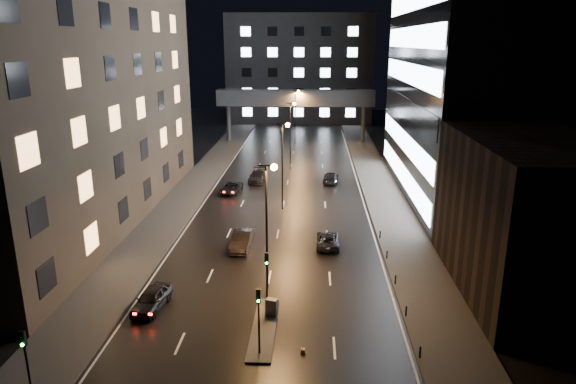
{
  "coord_description": "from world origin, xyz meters",
  "views": [
    {
      "loc": [
        3.46,
        -28.73,
        18.81
      ],
      "look_at": [
        0.96,
        21.59,
        4.0
      ],
      "focal_mm": 32.0,
      "sensor_mm": 36.0,
      "label": 1
    }
  ],
  "objects_px": {
    "car_away_d": "(258,176)",
    "car_toward_b": "(331,177)",
    "car_toward_a": "(328,240)",
    "car_away_c": "(231,188)",
    "car_away_b": "(242,240)",
    "car_away_a": "(152,299)",
    "utility_cabinet": "(272,307)"
  },
  "relations": [
    {
      "from": "car_away_c",
      "to": "utility_cabinet",
      "type": "distance_m",
      "value": 31.71
    },
    {
      "from": "car_away_c",
      "to": "car_toward_a",
      "type": "height_order",
      "value": "car_away_c"
    },
    {
      "from": "car_away_a",
      "to": "car_toward_a",
      "type": "bearing_deg",
      "value": 51.21
    },
    {
      "from": "car_away_c",
      "to": "car_away_b",
      "type": "bearing_deg",
      "value": -69.93
    },
    {
      "from": "car_away_b",
      "to": "car_away_d",
      "type": "distance_m",
      "value": 24.16
    },
    {
      "from": "car_away_a",
      "to": "car_toward_a",
      "type": "relative_size",
      "value": 0.96
    },
    {
      "from": "car_toward_b",
      "to": "car_away_b",
      "type": "bearing_deg",
      "value": 75.18
    },
    {
      "from": "car_away_c",
      "to": "car_toward_b",
      "type": "height_order",
      "value": "car_toward_b"
    },
    {
      "from": "car_away_d",
      "to": "car_away_c",
      "type": "bearing_deg",
      "value": -113.33
    },
    {
      "from": "car_away_b",
      "to": "car_away_d",
      "type": "bearing_deg",
      "value": 94.53
    },
    {
      "from": "car_away_d",
      "to": "car_toward_b",
      "type": "bearing_deg",
      "value": 2.65
    },
    {
      "from": "car_away_d",
      "to": "car_toward_a",
      "type": "xyz_separation_m",
      "value": [
        9.23,
        -23.2,
        -0.12
      ]
    },
    {
      "from": "car_away_a",
      "to": "car_away_d",
      "type": "xyz_separation_m",
      "value": [
        3.94,
        35.79,
        0.01
      ]
    },
    {
      "from": "car_away_a",
      "to": "car_toward_b",
      "type": "xyz_separation_m",
      "value": [
        14.14,
        35.84,
        -0.05
      ]
    },
    {
      "from": "car_away_c",
      "to": "car_toward_b",
      "type": "xyz_separation_m",
      "value": [
        13.02,
        5.9,
        0.05
      ]
    },
    {
      "from": "car_away_a",
      "to": "utility_cabinet",
      "type": "bearing_deg",
      "value": 2.26
    },
    {
      "from": "car_away_b",
      "to": "car_toward_a",
      "type": "distance_m",
      "value": 8.18
    },
    {
      "from": "car_away_c",
      "to": "car_toward_b",
      "type": "relative_size",
      "value": 0.97
    },
    {
      "from": "car_away_a",
      "to": "car_away_d",
      "type": "bearing_deg",
      "value": 91.2
    },
    {
      "from": "car_away_b",
      "to": "car_away_c",
      "type": "distance_m",
      "value": 18.7
    },
    {
      "from": "car_away_c",
      "to": "car_toward_a",
      "type": "distance_m",
      "value": 21.12
    },
    {
      "from": "car_away_d",
      "to": "car_toward_b",
      "type": "xyz_separation_m",
      "value": [
        10.2,
        0.05,
        -0.06
      ]
    },
    {
      "from": "car_away_b",
      "to": "car_away_c",
      "type": "height_order",
      "value": "car_away_b"
    },
    {
      "from": "car_away_b",
      "to": "utility_cabinet",
      "type": "height_order",
      "value": "car_away_b"
    },
    {
      "from": "utility_cabinet",
      "to": "car_away_d",
      "type": "bearing_deg",
      "value": 113.71
    },
    {
      "from": "car_away_c",
      "to": "car_toward_a",
      "type": "xyz_separation_m",
      "value": [
        12.05,
        -17.34,
        -0.01
      ]
    },
    {
      "from": "car_away_d",
      "to": "car_toward_b",
      "type": "relative_size",
      "value": 1.09
    },
    {
      "from": "car_away_b",
      "to": "utility_cabinet",
      "type": "relative_size",
      "value": 3.91
    },
    {
      "from": "car_away_a",
      "to": "car_away_c",
      "type": "bearing_deg",
      "value": 95.34
    },
    {
      "from": "car_away_d",
      "to": "car_toward_a",
      "type": "relative_size",
      "value": 1.14
    },
    {
      "from": "car_toward_b",
      "to": "car_toward_a",
      "type": "bearing_deg",
      "value": 93.39
    },
    {
      "from": "car_away_a",
      "to": "car_toward_b",
      "type": "height_order",
      "value": "car_away_a"
    }
  ]
}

